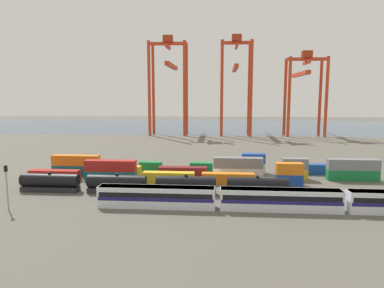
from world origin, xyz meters
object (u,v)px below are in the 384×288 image
freight_tank_row (151,184)px  shipping_container_1 (111,176)px  gantry_crane_east (304,84)px  shipping_container_3 (169,177)px  shipping_container_9 (129,171)px  shipping_container_19 (101,166)px  gantry_crane_central (236,76)px  passenger_train (280,199)px  shipping_container_13 (295,174)px  shipping_container_4 (228,179)px  signal_mast (7,181)px  gantry_crane_west (169,76)px  shipping_container_10 (183,172)px  shipping_container_21 (201,167)px

freight_tank_row → shipping_container_1: size_ratio=4.65×
freight_tank_row → gantry_crane_east: size_ratio=1.34×
shipping_container_3 → shipping_container_9: size_ratio=2.00×
shipping_container_19 → gantry_crane_central: (40.16, 91.31, 28.53)m
passenger_train → gantry_crane_central: 124.81m
shipping_container_1 → shipping_container_13: bearing=7.9°
shipping_container_4 → shipping_container_9: 25.69m
freight_tank_row → gantry_crane_central: gantry_crane_central is taller
shipping_container_19 → signal_mast: bearing=-99.4°
passenger_train → signal_mast: 49.02m
gantry_crane_west → shipping_container_13: bearing=-65.3°
shipping_container_3 → shipping_container_9: bearing=151.0°
freight_tank_row → signal_mast: size_ratio=6.93×
signal_mast → shipping_container_13: bearing=26.2°
signal_mast → gantry_crane_east: (80.07, 125.56, 20.84)m
signal_mast → shipping_container_9: bearing=61.6°
signal_mast → gantry_crane_central: 135.46m
shipping_container_4 → shipping_container_19: bearing=160.3°
shipping_container_10 → shipping_container_21: same height
signal_mast → shipping_container_19: signal_mast is taller
gantry_crane_east → passenger_train: bearing=-104.4°
shipping_container_3 → gantry_crane_west: size_ratio=0.24×
signal_mast → gantry_crane_central: (45.73, 125.11, 24.60)m
shipping_container_9 → gantry_crane_east: 120.16m
gantry_crane_central → shipping_container_21: bearing=-97.9°
signal_mast → shipping_container_4: bearing=28.4°
shipping_container_4 → gantry_crane_east: size_ratio=0.29×
freight_tank_row → shipping_container_13: freight_tank_row is taller
passenger_train → signal_mast: (-48.80, -3.45, 3.09)m
shipping_container_1 → gantry_crane_central: bearing=72.0°
shipping_container_13 → shipping_container_19: (-50.70, 6.13, 0.00)m
freight_tank_row → shipping_container_9: (-8.76, 15.35, -0.65)m
shipping_container_1 → shipping_container_9: bearing=65.5°
shipping_container_13 → shipping_container_21: same height
shipping_container_9 → shipping_container_10: size_ratio=0.50×
signal_mast → shipping_container_10: (28.72, 27.67, -3.93)m
shipping_container_1 → freight_tank_row: bearing=-38.6°
shipping_container_19 → shipping_container_21: size_ratio=1.00×
shipping_container_3 → shipping_container_13: bearing=11.5°
shipping_container_19 → gantry_crane_east: bearing=50.9°
shipping_container_10 → gantry_crane_east: (51.35, 97.89, 24.77)m
signal_mast → shipping_container_9: (14.94, 27.67, -3.93)m
shipping_container_3 → shipping_container_13: size_ratio=2.00×
shipping_container_3 → shipping_container_9: (-11.08, 6.13, 0.00)m
freight_tank_row → gantry_crane_west: gantry_crane_west is taller
freight_tank_row → shipping_container_13: (32.58, 15.35, -0.65)m
shipping_container_4 → shipping_container_10: same height
shipping_container_3 → gantry_crane_central: gantry_crane_central is taller
gantry_crane_east → shipping_container_19: bearing=-129.1°
gantry_crane_central → shipping_container_19: bearing=-113.7°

